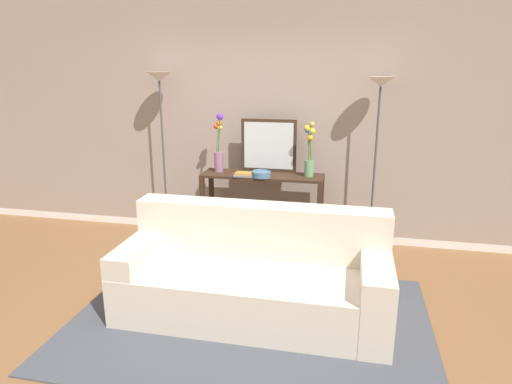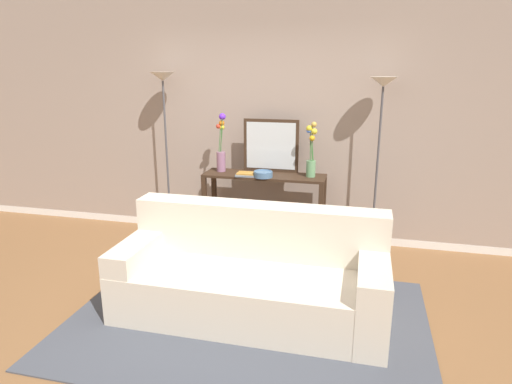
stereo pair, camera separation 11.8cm
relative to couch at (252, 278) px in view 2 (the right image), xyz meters
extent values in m
cube|color=brown|center=(-0.29, -0.14, -0.32)|extent=(16.00, 16.00, 0.02)
cube|color=white|center=(-0.29, 1.87, -0.27)|extent=(12.00, 0.15, 0.09)
cube|color=gray|center=(-0.29, 1.87, 1.28)|extent=(12.00, 0.14, 3.00)
cube|color=#474C56|center=(0.00, -0.16, -0.31)|extent=(2.89, 2.02, 0.01)
cube|color=beige|center=(0.00, -0.06, -0.10)|extent=(2.20, 0.91, 0.42)
cube|color=beige|center=(0.00, 0.26, 0.34)|extent=(2.20, 0.27, 0.46)
cube|color=beige|center=(-0.98, -0.06, -0.01)|extent=(0.24, 0.90, 0.60)
cube|color=beige|center=(0.98, -0.07, -0.01)|extent=(0.24, 0.90, 0.60)
cube|color=#382619|center=(-0.22, 1.44, 0.53)|extent=(1.36, 0.39, 0.03)
cube|color=#382619|center=(-0.22, 1.44, -0.17)|extent=(1.25, 0.33, 0.01)
cube|color=#382619|center=(-0.88, 1.27, 0.10)|extent=(0.05, 0.05, 0.83)
cube|color=#382619|center=(0.43, 1.27, 0.10)|extent=(0.05, 0.05, 0.83)
cube|color=#382619|center=(-0.88, 1.61, 0.10)|extent=(0.05, 0.05, 0.83)
cube|color=#382619|center=(0.43, 1.61, 0.10)|extent=(0.05, 0.05, 0.83)
cylinder|color=#4C4C51|center=(-1.43, 1.52, -0.30)|extent=(0.26, 0.26, 0.02)
cylinder|color=#4C4C51|center=(-1.43, 1.52, 0.63)|extent=(0.02, 0.02, 1.84)
cone|color=silver|center=(-1.43, 1.52, 1.60)|extent=(0.28, 0.28, 0.10)
cylinder|color=#4C4C51|center=(0.99, 1.52, -0.30)|extent=(0.26, 0.26, 0.02)
cylinder|color=#4C4C51|center=(0.99, 1.52, 0.61)|extent=(0.02, 0.02, 1.80)
cone|color=silver|center=(0.99, 1.52, 1.56)|extent=(0.28, 0.28, 0.10)
cube|color=#382619|center=(-0.18, 1.61, 0.84)|extent=(0.63, 0.02, 0.60)
cube|color=silver|center=(-0.18, 1.60, 0.84)|extent=(0.56, 0.01, 0.53)
cylinder|color=gray|center=(-0.74, 1.48, 0.66)|extent=(0.10, 0.10, 0.23)
cylinder|color=#3D7538|center=(-0.75, 1.49, 0.91)|extent=(0.02, 0.03, 0.29)
sphere|color=red|center=(-0.77, 1.50, 1.06)|extent=(0.05, 0.05, 0.05)
cylinder|color=#3D7538|center=(-0.74, 1.49, 0.91)|extent=(0.04, 0.02, 0.27)
sphere|color=yellow|center=(-0.73, 1.51, 1.05)|extent=(0.06, 0.06, 0.06)
cylinder|color=#3D7538|center=(-0.73, 1.49, 0.97)|extent=(0.05, 0.03, 0.40)
sphere|color=#6A2DEA|center=(-0.72, 1.51, 1.17)|extent=(0.08, 0.08, 0.08)
cylinder|color=#3D7538|center=(-0.74, 1.49, 0.93)|extent=(0.02, 0.01, 0.32)
sphere|color=#C36815|center=(-0.73, 1.51, 1.09)|extent=(0.06, 0.06, 0.06)
cylinder|color=#669E6B|center=(0.29, 1.46, 0.63)|extent=(0.10, 0.10, 0.18)
cylinder|color=#3D7538|center=(0.28, 1.45, 0.90)|extent=(0.02, 0.03, 0.35)
sphere|color=gold|center=(0.27, 1.44, 1.07)|extent=(0.07, 0.07, 0.07)
cylinder|color=#3D7538|center=(0.28, 1.45, 0.89)|extent=(0.02, 0.02, 0.33)
sphere|color=#4673E5|center=(0.26, 1.44, 1.05)|extent=(0.06, 0.06, 0.06)
cylinder|color=#3D7538|center=(0.30, 1.45, 0.85)|extent=(0.03, 0.01, 0.25)
sphere|color=gold|center=(0.30, 1.43, 0.97)|extent=(0.06, 0.06, 0.06)
cylinder|color=#3D7538|center=(0.30, 1.45, 0.92)|extent=(0.02, 0.02, 0.39)
sphere|color=gold|center=(0.31, 1.43, 1.12)|extent=(0.06, 0.06, 0.06)
cylinder|color=#3D7538|center=(0.30, 1.45, 0.88)|extent=(0.03, 0.03, 0.32)
sphere|color=gold|center=(0.32, 1.44, 1.05)|extent=(0.07, 0.07, 0.07)
cylinder|color=#4C7093|center=(-0.21, 1.32, 0.57)|extent=(0.21, 0.21, 0.06)
torus|color=#4C7093|center=(-0.21, 1.32, 0.61)|extent=(0.20, 0.20, 0.01)
cube|color=slate|center=(-0.41, 1.32, 0.56)|extent=(0.23, 0.18, 0.02)
cube|color=#B77F33|center=(-0.40, 1.33, 0.57)|extent=(0.20, 0.14, 0.02)
cube|color=#1E7075|center=(-0.76, 1.44, -0.25)|extent=(0.05, 0.13, 0.13)
cube|color=maroon|center=(-0.70, 1.44, -0.25)|extent=(0.05, 0.14, 0.13)
cube|color=#6B3360|center=(-0.66, 1.44, -0.26)|extent=(0.03, 0.14, 0.11)
cube|color=slate|center=(-0.62, 1.44, -0.26)|extent=(0.05, 0.14, 0.10)
cube|color=silver|center=(-0.56, 1.44, -0.26)|extent=(0.06, 0.15, 0.10)
cube|color=tan|center=(-0.50, 1.44, -0.25)|extent=(0.06, 0.16, 0.13)
cube|color=#B77F33|center=(-0.44, 1.44, -0.26)|extent=(0.05, 0.18, 0.11)
cube|color=#2D2D33|center=(-0.39, 1.44, -0.25)|extent=(0.05, 0.17, 0.13)
camera|label=1|loc=(0.73, -3.32, 1.71)|focal=31.28mm
camera|label=2|loc=(0.84, -3.29, 1.71)|focal=31.28mm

